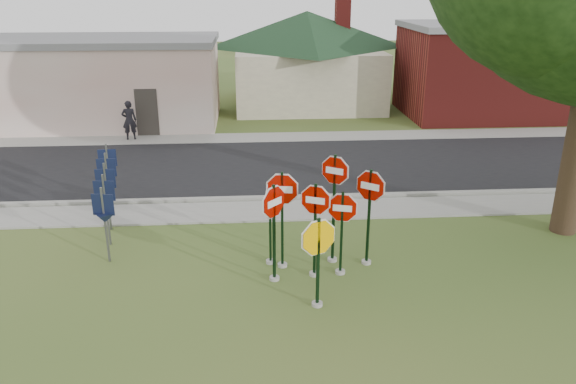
{
  "coord_description": "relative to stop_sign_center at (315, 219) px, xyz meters",
  "views": [
    {
      "loc": [
        -1.37,
        -10.56,
        6.65
      ],
      "look_at": [
        -0.48,
        2.0,
        1.95
      ],
      "focal_mm": 35.0,
      "sensor_mm": 36.0,
      "label": 1
    }
  ],
  "objects": [
    {
      "name": "road",
      "position": [
        -0.12,
        8.6,
        -1.48
      ],
      "size": [
        60.0,
        7.0,
        0.04
      ],
      "primitive_type": "cube",
      "color": "black",
      "rests_on": "ground"
    },
    {
      "name": "route_sign_row",
      "position": [
        -5.52,
        3.1,
        -0.27
      ],
      "size": [
        1.43,
        4.63,
        2.0
      ],
      "color": "#59595E",
      "rests_on": "ground"
    },
    {
      "name": "building_house",
      "position": [
        1.89,
        20.6,
        2.15
      ],
      "size": [
        11.6,
        11.6,
        6.2
      ],
      "color": "beige",
      "rests_on": "ground"
    },
    {
      "name": "stop_sign_far_right",
      "position": [
        1.39,
        0.52,
        0.12
      ],
      "size": [
        0.83,
        0.67,
        2.6
      ],
      "color": "#99958E",
      "rests_on": "ground"
    },
    {
      "name": "building_stucco",
      "position": [
        -9.11,
        16.6,
        0.65
      ],
      "size": [
        12.2,
        6.2,
        4.2
      ],
      "color": "silver",
      "rests_on": "ground"
    },
    {
      "name": "stop_sign_yellow",
      "position": [
        -0.09,
        -1.36,
        -0.18
      ],
      "size": [
        1.04,
        0.44,
        2.2
      ],
      "color": "#99958E",
      "rests_on": "ground"
    },
    {
      "name": "sidewalk_near",
      "position": [
        -0.12,
        4.1,
        -1.47
      ],
      "size": [
        60.0,
        1.6,
        0.06
      ],
      "primitive_type": "cube",
      "color": "gray",
      "rests_on": "ground"
    },
    {
      "name": "building_brick",
      "position": [
        11.88,
        17.1,
        0.91
      ],
      "size": [
        10.2,
        6.2,
        4.75
      ],
      "color": "maroon",
      "rests_on": "ground"
    },
    {
      "name": "stop_sign_back_right",
      "position": [
        0.55,
        0.72,
        0.32
      ],
      "size": [
        0.83,
        0.56,
        2.92
      ],
      "color": "#99958E",
      "rests_on": "ground"
    },
    {
      "name": "sidewalk_far",
      "position": [
        -0.12,
        12.9,
        -1.47
      ],
      "size": [
        60.0,
        1.6,
        0.06
      ],
      "primitive_type": "cube",
      "color": "gray",
      "rests_on": "ground"
    },
    {
      "name": "stop_sign_far_left",
      "position": [
        -1.03,
        0.71,
        -0.05
      ],
      "size": [
        0.3,
        1.06,
        2.36
      ],
      "color": "#99958E",
      "rests_on": "ground"
    },
    {
      "name": "stop_sign_right",
      "position": [
        0.64,
        0.06,
        -0.18
      ],
      "size": [
        0.94,
        0.29,
        2.21
      ],
      "color": "#99958E",
      "rests_on": "ground"
    },
    {
      "name": "stop_sign_back_left",
      "position": [
        -0.74,
        0.51,
        0.12
      ],
      "size": [
        1.06,
        0.24,
        2.59
      ],
      "color": "#99958E",
      "rests_on": "ground"
    },
    {
      "name": "stop_sign_center",
      "position": [
        0.0,
        0.0,
        0.0
      ],
      "size": [
        0.91,
        0.42,
        2.46
      ],
      "color": "#99958E",
      "rests_on": "ground"
    },
    {
      "name": "pedestrian",
      "position": [
        -6.81,
        12.95,
        -0.56
      ],
      "size": [
        0.7,
        0.53,
        1.75
      ],
      "primitive_type": "imported",
      "rotation": [
        0.0,
        0.0,
        3.33
      ],
      "color": "black",
      "rests_on": "sidewalk_far"
    },
    {
      "name": "ground",
      "position": [
        -0.12,
        -1.4,
        -1.5
      ],
      "size": [
        120.0,
        120.0,
        0.0
      ],
      "primitive_type": "plane",
      "color": "#385720",
      "rests_on": "ground"
    },
    {
      "name": "stop_sign_left",
      "position": [
        -0.97,
        -0.15,
        0.06
      ],
      "size": [
        0.72,
        0.79,
        2.52
      ],
      "color": "#99958E",
      "rests_on": "ground"
    },
    {
      "name": "curb",
      "position": [
        -0.12,
        5.1,
        -1.43
      ],
      "size": [
        60.0,
        0.2,
        0.14
      ],
      "primitive_type": "cube",
      "color": "gray",
      "rests_on": "ground"
    }
  ]
}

